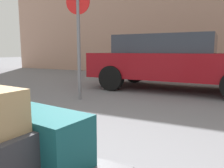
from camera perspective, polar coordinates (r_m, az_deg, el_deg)
duffel_bag_teal_front_left at (r=1.49m, az=-17.88°, el=-12.57°), size 0.70×0.40×0.31m
parked_car at (r=6.14m, az=14.96°, el=5.68°), size 4.31×1.94×1.42m
no_parking_sign at (r=4.78m, az=-8.45°, el=12.79°), size 0.49×0.14×2.24m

